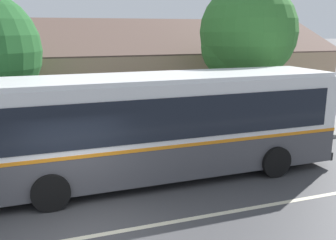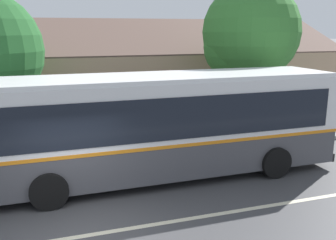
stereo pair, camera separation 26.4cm
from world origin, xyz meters
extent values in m
plane|color=#424244|center=(0.00, 0.00, 0.00)|extent=(300.00, 300.00, 0.00)
cube|color=gray|center=(0.00, 6.00, 0.07)|extent=(60.00, 3.00, 0.15)
cube|color=beige|center=(0.00, 0.00, 0.00)|extent=(60.00, 0.16, 0.01)
cube|color=tan|center=(1.41, 13.40, 1.68)|extent=(27.64, 8.65, 3.36)
cube|color=brown|center=(1.41, 11.24, 4.24)|extent=(28.24, 4.39, 1.89)
cube|color=brown|center=(1.41, 15.57, 4.24)|extent=(28.24, 4.39, 1.89)
cube|color=black|center=(1.41, 9.05, 1.85)|extent=(1.10, 0.06, 1.30)
cube|color=black|center=(11.09, 9.05, 1.85)|extent=(1.10, 0.06, 1.30)
cube|color=#4C3323|center=(5.56, 9.05, 1.05)|extent=(1.00, 0.06, 2.10)
cube|color=#47474C|center=(2.59, 2.90, 0.80)|extent=(11.71, 2.58, 1.05)
cube|color=orange|center=(2.59, 2.90, 1.37)|extent=(11.73, 2.60, 0.10)
cube|color=white|center=(2.59, 2.90, 2.27)|extent=(11.71, 2.58, 1.70)
cube|color=white|center=(2.59, 2.90, 3.18)|extent=(11.48, 2.45, 0.12)
cube|color=black|center=(2.58, 4.16, 2.17)|extent=(10.76, 0.10, 1.20)
cube|color=black|center=(2.60, 1.64, 2.17)|extent=(10.76, 0.10, 1.20)
cube|color=black|center=(8.46, 2.94, 2.17)|extent=(0.05, 2.20, 1.20)
cube|color=black|center=(8.46, 2.94, 2.98)|extent=(0.05, 1.75, 0.24)
cube|color=black|center=(8.48, 2.94, 0.40)|extent=(0.10, 2.50, 0.28)
cube|color=#192D99|center=(1.12, 4.16, 0.80)|extent=(3.28, 0.05, 0.73)
cube|color=black|center=(7.15, 4.20, 1.52)|extent=(0.90, 0.04, 2.50)
cylinder|color=black|center=(6.21, 4.17, 0.50)|extent=(1.00, 0.29, 1.00)
cylinder|color=black|center=(6.23, 1.67, 0.50)|extent=(1.00, 0.29, 1.00)
cylinder|color=black|center=(-0.63, 4.13, 0.50)|extent=(1.00, 0.29, 1.00)
cylinder|color=black|center=(-0.62, 1.63, 0.50)|extent=(1.00, 0.29, 1.00)
cylinder|color=#4C3828|center=(8.05, 6.73, 1.56)|extent=(0.28, 0.28, 3.11)
sphere|color=#387A33|center=(8.05, 6.73, 4.48)|extent=(4.21, 4.21, 4.21)
sphere|color=#387A33|center=(7.42, 6.88, 3.85)|extent=(2.80, 2.80, 2.80)
cylinder|color=gray|center=(9.14, 5.00, 1.35)|extent=(0.07, 0.07, 2.40)
cube|color=#1959A5|center=(9.14, 4.98, 2.30)|extent=(0.36, 0.03, 0.48)
camera|label=1|loc=(-0.71, -7.79, 4.58)|focal=40.00mm
camera|label=2|loc=(-0.46, -7.88, 4.58)|focal=40.00mm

